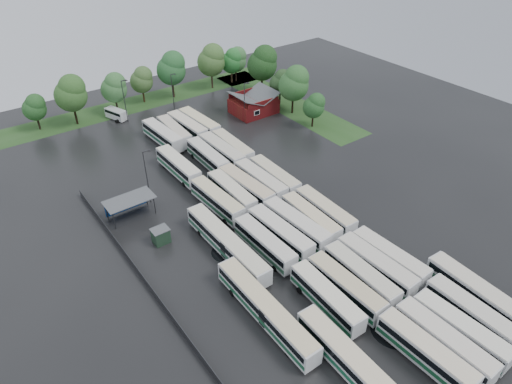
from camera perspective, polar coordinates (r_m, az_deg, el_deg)
ground at (r=72.71m, az=4.38°, el=-6.51°), size 160.00×160.00×0.00m
brick_building at (r=112.89m, az=-0.30°, el=10.77°), size 10.07×8.60×5.39m
wash_shed at (r=79.43m, az=-15.63°, el=-1.09°), size 8.20×4.20×3.58m
utility_hut at (r=73.57m, az=-11.82°, el=-5.36°), size 2.70×2.20×2.62m
grass_strip_north at (r=122.00m, az=-15.15°, el=10.50°), size 80.00×10.00×0.01m
grass_strip_east at (r=119.33m, az=3.65°, el=11.10°), size 10.00×50.00×0.01m
west_fence at (r=69.30m, az=-14.49°, el=-9.64°), size 0.10×50.00×1.20m
bus_r0c1 at (r=60.11m, az=20.45°, el=-18.25°), size 2.98×12.58×3.48m
bus_r0c2 at (r=61.81m, az=22.43°, el=-16.87°), size 2.83×12.85×3.57m
bus_r0c3 at (r=63.82m, az=24.18°, el=-15.44°), size 3.13×12.61×3.48m
bus_r0c4 at (r=66.20m, az=25.42°, el=-13.61°), size 2.85×12.66×3.52m
bus_r1c0 at (r=62.75m, az=8.81°, el=-12.89°), size 3.21×12.51×3.45m
bus_r1c1 at (r=64.47m, az=11.12°, el=-11.54°), size 2.76×12.58×3.50m
bus_r1c2 at (r=66.42m, az=12.95°, el=-10.13°), size 3.03×12.67×3.51m
bus_r1c3 at (r=68.33m, az=14.76°, el=-8.87°), size 3.05×12.96×3.59m
bus_r1c4 at (r=70.21m, az=16.32°, el=-7.85°), size 3.12×12.59×3.48m
bus_r2c0 at (r=69.76m, az=1.11°, el=-6.43°), size 2.76×12.50×3.47m
bus_r2c1 at (r=71.54m, az=3.04°, el=-5.16°), size 3.22×13.09×3.62m
bus_r2c2 at (r=73.27m, az=5.05°, el=-4.12°), size 3.44×13.27×3.66m
bus_r2c3 at (r=75.00m, az=6.82°, el=-3.30°), size 3.07×12.53×3.46m
bus_r2c4 at (r=76.85m, az=8.60°, el=-2.38°), size 3.05×12.67×3.51m
bus_r3c0 at (r=78.69m, az=-4.87°, el=-1.04°), size 3.20×12.89×3.56m
bus_r3c1 at (r=80.55m, az=-3.05°, el=-0.05°), size 2.89×12.46×3.45m
bus_r3c2 at (r=81.74m, az=-1.26°, el=0.65°), size 3.43×13.19×3.64m
bus_r3c3 at (r=83.34m, az=0.57°, el=1.37°), size 2.86×12.80×3.55m
bus_r3c4 at (r=84.74m, az=2.32°, el=1.94°), size 2.96×12.64×3.50m
bus_r4c0 at (r=88.99m, az=-9.68°, el=3.23°), size 2.89×13.08×3.63m
bus_r4c2 at (r=91.42m, az=-6.07°, el=4.43°), size 3.02×12.70×3.52m
bus_r4c3 at (r=92.79m, az=-4.33°, el=5.08°), size 2.96×13.17×3.66m
bus_r4c4 at (r=94.40m, az=-2.94°, el=5.63°), size 3.03×12.58×3.48m
bus_r5c1 at (r=100.69m, az=-11.61°, el=6.96°), size 3.37×13.12×3.62m
bus_r5c2 at (r=101.91m, az=-10.18°, el=7.43°), size 3.28×12.63×3.48m
bus_r5c3 at (r=103.51m, az=-8.59°, el=8.08°), size 3.31×12.94×3.57m
bus_r5c4 at (r=104.66m, az=-7.11°, el=8.55°), size 3.45×13.24×3.65m
artic_bus_west_a at (r=56.49m, az=12.72°, el=-20.94°), size 3.23×18.98×3.51m
artic_bus_west_b at (r=69.72m, az=-3.66°, el=-6.47°), size 2.74×19.23×3.57m
artic_bus_west_c at (r=60.64m, az=1.21°, el=-14.48°), size 2.92×18.92×3.50m
artic_bus_east at (r=68.39m, az=27.61°, el=-12.45°), size 3.71×19.62×3.62m
minibus at (r=114.79m, az=-17.09°, el=9.35°), size 3.80×6.01×2.46m
tree_north_0 at (r=114.37m, az=-25.93°, el=9.53°), size 5.17×5.17×8.56m
tree_north_1 at (r=112.84m, az=-22.11°, el=11.42°), size 7.24×7.24×11.99m
tree_north_2 at (r=116.02m, az=-17.29°, el=12.39°), size 6.13×6.13×10.16m
tree_north_3 at (r=120.50m, az=-14.06°, el=13.49°), size 5.68×5.68×9.40m
tree_north_4 at (r=121.50m, az=-10.47°, el=15.02°), size 7.36×7.36×12.18m
tree_north_5 at (r=126.03m, az=-5.56°, el=16.13°), size 7.32×7.32×12.13m
tree_north_6 at (r=130.85m, az=-2.47°, el=16.25°), size 5.88×5.88×9.73m
tree_east_0 at (r=105.50m, az=7.33°, el=10.69°), size 4.91×4.91×8.14m
tree_east_1 at (r=110.88m, az=4.85°, el=13.44°), size 7.20×7.20×11.92m
tree_east_2 at (r=116.40m, az=3.16°, el=13.57°), size 5.43×5.43×9.00m
tree_east_3 at (r=122.05m, az=0.89°, el=15.86°), size 7.73×7.73×12.80m
tree_east_4 at (r=129.99m, az=-3.00°, el=16.10°), size 5.86×5.86×9.71m
lamp_post_ne at (r=106.88m, az=-1.40°, el=11.45°), size 1.46×0.28×9.48m
lamp_post_nw at (r=80.20m, az=-13.47°, el=2.27°), size 1.59×0.31×10.33m
lamp_post_back_w at (r=110.73m, az=-16.10°, el=11.18°), size 1.57×0.31×10.17m
lamp_post_back_e at (r=115.13m, az=-10.37°, el=12.52°), size 1.39×0.27×9.02m
puddle_0 at (r=63.56m, az=16.83°, el=-16.18°), size 6.03×6.03×0.01m
puddle_1 at (r=68.27m, az=20.83°, el=-12.74°), size 3.32×3.32×0.01m
puddle_2 at (r=71.24m, az=-3.72°, el=-7.52°), size 4.73×4.73×0.01m
puddle_3 at (r=72.49m, az=9.52°, el=-7.13°), size 4.41×4.41×0.01m
puddle_4 at (r=72.28m, az=22.72°, el=-10.11°), size 2.36×2.36×0.01m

